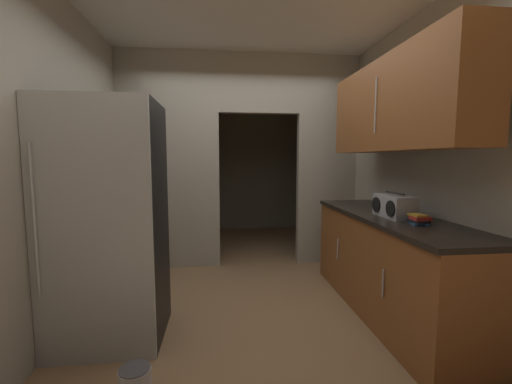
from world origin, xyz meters
name	(u,v)px	position (x,y,z in m)	size (l,w,h in m)	color
ground	(253,314)	(0.00, 0.00, 0.00)	(20.00, 20.00, 0.00)	#93704C
kitchen_overhead_slab	(248,16)	(0.00, 0.43, 2.80)	(3.50, 6.88, 0.06)	silver
kitchen_partition	(235,152)	(-0.08, 1.44, 1.51)	(3.10, 0.12, 2.77)	#ADA899
adjoining_room_shell	(235,161)	(0.00, 3.06, 1.38)	(3.10, 2.37, 2.77)	gray
kitchen_flank_left	(19,165)	(-1.60, -0.53, 1.38)	(0.10, 3.94, 2.77)	#ADA899
kitchen_flank_right	(466,164)	(1.60, -0.53, 1.38)	(0.10, 3.94, 2.77)	#ADA899
refrigerator	(109,223)	(-1.15, -0.25, 0.93)	(0.80, 0.73, 1.85)	black
lower_cabinet_run	(389,264)	(1.24, -0.11, 0.46)	(0.62, 2.15, 0.92)	brown
upper_cabinet_counterside	(395,106)	(1.24, -0.11, 1.88)	(0.36, 1.94, 0.79)	brown
boombox	(394,206)	(1.21, -0.22, 1.01)	(0.21, 0.40, 0.22)	#B2B2B7
book_stack	(419,220)	(1.23, -0.54, 0.96)	(0.14, 0.15, 0.08)	#2D609E
paint_can	(135,383)	(-0.80, -0.97, 0.10)	(0.19, 0.19, 0.19)	silver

